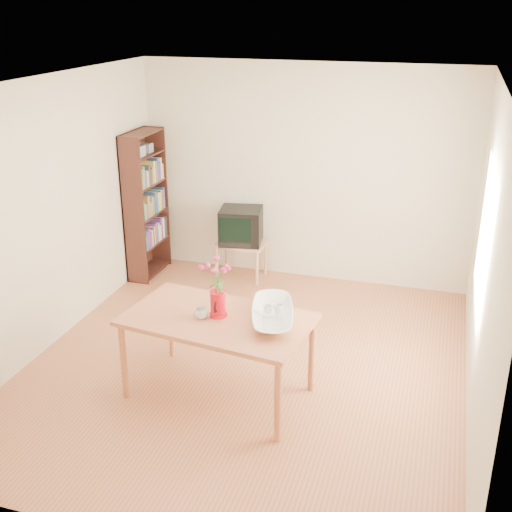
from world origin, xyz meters
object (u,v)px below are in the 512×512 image
(pitcher, at_px, (218,305))
(television, at_px, (241,225))
(table, at_px, (218,325))
(bowl, at_px, (273,292))
(mug, at_px, (201,314))

(pitcher, xyz_separation_m, television, (-0.61, 2.48, -0.17))
(table, height_order, television, television)
(bowl, bearing_deg, television, 113.88)
(bowl, bearing_deg, table, -165.24)
(table, relative_size, mug, 14.99)
(bowl, bearing_deg, pitcher, -169.27)
(pitcher, height_order, television, pitcher)
(pitcher, height_order, bowl, bowl)
(mug, height_order, bowl, bowl)
(table, bearing_deg, pitcher, 105.35)
(pitcher, xyz_separation_m, bowl, (0.45, 0.09, 0.14))
(pitcher, relative_size, bowl, 0.44)
(pitcher, distance_m, bowl, 0.48)
(table, height_order, bowl, bowl)
(television, bearing_deg, pitcher, -85.90)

